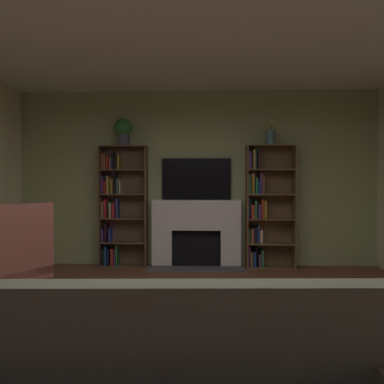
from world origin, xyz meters
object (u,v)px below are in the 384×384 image
Objects in this scene: bookshelf_right at (263,208)px; tv at (196,179)px; fireplace at (196,231)px; vase_with_flowers at (270,138)px; potted_plant at (123,130)px; bookshelf_left at (119,207)px; armchair at (14,263)px.

tv is at bearing 175.12° from bookshelf_right.
vase_with_flowers is (1.15, -0.04, 1.48)m from fireplace.
bookshelf_right is 1.11m from vase_with_flowers.
bookshelf_right reaches higher than tv.
fireplace is 1.87m from vase_with_flowers.
tv is 1.39m from potted_plant.
fireplace is 3.70× the size of vase_with_flowers.
tv is at bearing 5.93° from potted_plant.
bookshelf_left is 1.70× the size of armchair.
vase_with_flowers is at bearing -17.14° from bookshelf_right.
fireplace is at bearing -0.55° from bookshelf_left.
potted_plant is at bearing 77.00° from armchair.
vase_with_flowers is at bearing 40.10° from armchair.
vase_with_flowers is (0.10, -0.03, 1.10)m from bookshelf_right.
bookshelf_right is at bearing 0.77° from potted_plant.
bookshelf_right is 1.70× the size of armchair.
armchair is at bearing -100.76° from bookshelf_left.
tv is 0.57× the size of bookshelf_right.
tv is 2.71× the size of vase_with_flowers.
bookshelf_right is at bearing -4.88° from tv.
tv is 1.32m from bookshelf_left.
tv is 2.57× the size of potted_plant.
bookshelf_right is 4.46× the size of potted_plant.
potted_plant reaches higher than armchair.
fireplace is 1.30m from bookshelf_left.
vase_with_flowers reaches higher than bookshelf_left.
potted_plant is at bearing -29.43° from bookshelf_left.
potted_plant reaches higher than bookshelf_right.
fireplace is at bearing -90.00° from tv.
vase_with_flowers is at bearing -1.21° from bookshelf_left.
tv is 3.17m from armchair.
bookshelf_left is 1.00× the size of bookshelf_right.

